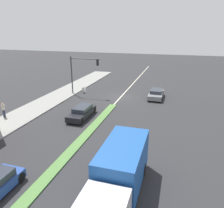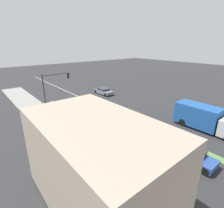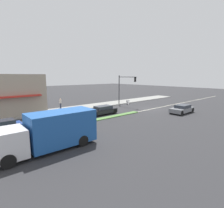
{
  "view_description": "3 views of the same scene",
  "coord_description": "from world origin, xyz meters",
  "px_view_note": "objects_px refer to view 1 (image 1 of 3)",
  "views": [
    {
      "loc": [
        -7.71,
        29.94,
        9.39
      ],
      "look_at": [
        -1.49,
        9.44,
        2.1
      ],
      "focal_mm": 35.0,
      "sensor_mm": 36.0,
      "label": 1
    },
    {
      "loc": [
        16.02,
        27.36,
        10.05
      ],
      "look_at": [
        1.23,
        9.42,
        1.94
      ],
      "focal_mm": 28.0,
      "sensor_mm": 36.0,
      "label": 2
    },
    {
      "loc": [
        -17.79,
        24.44,
        5.63
      ],
      "look_at": [
        -0.9,
        9.79,
        2.02
      ],
      "focal_mm": 28.0,
      "sensor_mm": 36.0,
      "label": 3
    }
  ],
  "objects_px": {
    "delivery_truck": "(119,173)",
    "sedan_dark": "(82,112)",
    "suv_grey": "(156,94)",
    "pedestrian": "(4,110)",
    "warning_aframe_sign": "(84,90)",
    "traffic_signal_main": "(80,69)"
  },
  "relations": [
    {
      "from": "traffic_signal_main",
      "to": "suv_grey",
      "type": "distance_m",
      "value": 11.69
    },
    {
      "from": "pedestrian",
      "to": "sedan_dark",
      "type": "bearing_deg",
      "value": -161.57
    },
    {
      "from": "warning_aframe_sign",
      "to": "delivery_truck",
      "type": "bearing_deg",
      "value": 119.1
    },
    {
      "from": "pedestrian",
      "to": "delivery_truck",
      "type": "relative_size",
      "value": 0.22
    },
    {
      "from": "traffic_signal_main",
      "to": "warning_aframe_sign",
      "type": "relative_size",
      "value": 6.69
    },
    {
      "from": "delivery_truck",
      "to": "suv_grey",
      "type": "xyz_separation_m",
      "value": [
        0.0,
        -20.41,
        -0.85
      ]
    },
    {
      "from": "traffic_signal_main",
      "to": "sedan_dark",
      "type": "relative_size",
      "value": 1.22
    },
    {
      "from": "delivery_truck",
      "to": "warning_aframe_sign",
      "type": "bearing_deg",
      "value": -60.9
    },
    {
      "from": "delivery_truck",
      "to": "sedan_dark",
      "type": "relative_size",
      "value": 1.63
    },
    {
      "from": "traffic_signal_main",
      "to": "sedan_dark",
      "type": "bearing_deg",
      "value": 115.02
    },
    {
      "from": "suv_grey",
      "to": "traffic_signal_main",
      "type": "bearing_deg",
      "value": 7.39
    },
    {
      "from": "pedestrian",
      "to": "delivery_truck",
      "type": "bearing_deg",
      "value": 153.07
    },
    {
      "from": "warning_aframe_sign",
      "to": "delivery_truck",
      "type": "distance_m",
      "value": 23.02
    },
    {
      "from": "warning_aframe_sign",
      "to": "suv_grey",
      "type": "bearing_deg",
      "value": -178.37
    },
    {
      "from": "pedestrian",
      "to": "suv_grey",
      "type": "bearing_deg",
      "value": -140.76
    },
    {
      "from": "delivery_truck",
      "to": "pedestrian",
      "type": "bearing_deg",
      "value": -26.93
    },
    {
      "from": "sedan_dark",
      "to": "suv_grey",
      "type": "distance_m",
      "value": 12.2
    },
    {
      "from": "traffic_signal_main",
      "to": "warning_aframe_sign",
      "type": "bearing_deg",
      "value": -86.81
    },
    {
      "from": "pedestrian",
      "to": "warning_aframe_sign",
      "type": "height_order",
      "value": "pedestrian"
    },
    {
      "from": "traffic_signal_main",
      "to": "delivery_truck",
      "type": "height_order",
      "value": "traffic_signal_main"
    },
    {
      "from": "pedestrian",
      "to": "delivery_truck",
      "type": "distance_m",
      "value": 17.29
    },
    {
      "from": "suv_grey",
      "to": "sedan_dark",
      "type": "bearing_deg",
      "value": 53.84
    }
  ]
}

